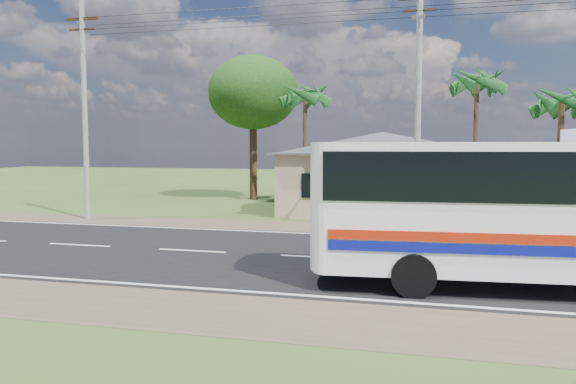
% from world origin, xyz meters
% --- Properties ---
extents(ground, '(120.00, 120.00, 0.00)m').
position_xyz_m(ground, '(0.00, 0.00, 0.00)').
color(ground, '#2C4217').
rests_on(ground, ground).
extents(road, '(120.00, 16.00, 0.03)m').
position_xyz_m(road, '(0.00, 0.00, 0.01)').
color(road, black).
rests_on(road, ground).
extents(house, '(12.40, 10.00, 5.00)m').
position_xyz_m(house, '(1.00, 13.00, 2.64)').
color(house, tan).
rests_on(house, ground).
extents(utility_poles, '(32.80, 2.22, 11.00)m').
position_xyz_m(utility_poles, '(2.67, 6.49, 5.77)').
color(utility_poles, '#9E9E99').
rests_on(utility_poles, ground).
extents(palm_near, '(2.80, 2.80, 6.70)m').
position_xyz_m(palm_near, '(9.50, 11.00, 5.71)').
color(palm_near, '#47301E').
rests_on(palm_near, ground).
extents(palm_mid, '(2.80, 2.80, 8.20)m').
position_xyz_m(palm_mid, '(6.00, 15.50, 7.16)').
color(palm_mid, '#47301E').
rests_on(palm_mid, ground).
extents(palm_far, '(2.80, 2.80, 7.70)m').
position_xyz_m(palm_far, '(-4.00, 16.00, 6.68)').
color(palm_far, '#47301E').
rests_on(palm_far, ground).
extents(tree_behind_house, '(6.00, 6.00, 9.61)m').
position_xyz_m(tree_behind_house, '(-8.00, 18.00, 7.12)').
color(tree_behind_house, '#47301E').
rests_on(tree_behind_house, ground).
extents(motorcycle, '(1.86, 1.11, 0.92)m').
position_xyz_m(motorcycle, '(3.77, 5.39, 0.46)').
color(motorcycle, black).
rests_on(motorcycle, ground).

